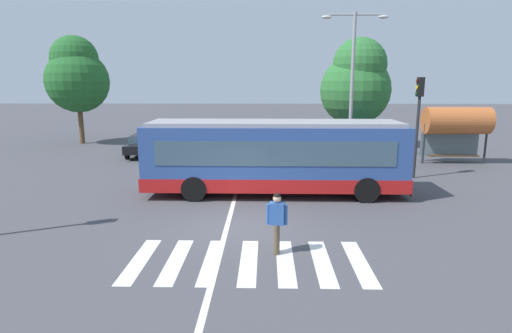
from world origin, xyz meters
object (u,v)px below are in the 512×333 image
(parked_car_silver, at_px, (188,142))
(background_tree_left, at_px, (77,75))
(pedestrian_crossing_street, at_px, (277,220))
(parked_car_red, at_px, (314,144))
(traffic_light_far_corner, at_px, (418,112))
(background_tree_right, at_px, (356,83))
(bus_stop_shelter, at_px, (457,122))
(city_transit_bus, at_px, (275,157))
(parked_car_blue, at_px, (355,144))
(parked_car_white, at_px, (231,143))
(twin_arm_street_lamp, at_px, (353,71))
(parked_car_charcoal, at_px, (273,144))
(parked_car_black, at_px, (145,143))

(parked_car_silver, distance_m, background_tree_left, 11.10)
(pedestrian_crossing_street, distance_m, background_tree_left, 25.57)
(pedestrian_crossing_street, xyz_separation_m, parked_car_red, (2.77, 15.53, -0.20))
(parked_car_red, height_order, traffic_light_far_corner, traffic_light_far_corner)
(background_tree_right, bearing_deg, parked_car_silver, -164.61)
(pedestrian_crossing_street, relative_size, traffic_light_far_corner, 0.35)
(traffic_light_far_corner, relative_size, bus_stop_shelter, 1.33)
(parked_car_red, distance_m, traffic_light_far_corner, 7.88)
(background_tree_right, bearing_deg, background_tree_left, 175.86)
(city_transit_bus, height_order, parked_car_blue, city_transit_bus)
(parked_car_silver, xyz_separation_m, background_tree_right, (11.47, 3.16, 3.83))
(parked_car_silver, distance_m, parked_car_white, 2.88)
(parked_car_blue, relative_size, bus_stop_shelter, 1.26)
(parked_car_blue, relative_size, twin_arm_street_lamp, 0.54)
(parked_car_charcoal, distance_m, parked_car_blue, 5.23)
(city_transit_bus, distance_m, parked_car_white, 10.10)
(background_tree_left, bearing_deg, parked_car_blue, -13.89)
(pedestrian_crossing_street, xyz_separation_m, background_tree_right, (6.05, 19.16, 3.62))
(parked_car_white, height_order, twin_arm_street_lamp, twin_arm_street_lamp)
(city_transit_bus, relative_size, parked_car_blue, 2.35)
(parked_car_black, xyz_separation_m, parked_car_blue, (13.45, 0.26, 0.00))
(bus_stop_shelter, relative_size, background_tree_left, 0.45)
(traffic_light_far_corner, bearing_deg, background_tree_left, 152.23)
(parked_car_silver, xyz_separation_m, background_tree_left, (-9.07, 4.65, 4.40))
(pedestrian_crossing_street, xyz_separation_m, background_tree_left, (-14.49, 20.65, 4.20))
(city_transit_bus, distance_m, pedestrian_crossing_street, 6.24)
(parked_car_silver, relative_size, parked_car_red, 0.98)
(parked_car_white, relative_size, twin_arm_street_lamp, 0.54)
(pedestrian_crossing_street, height_order, parked_car_charcoal, pedestrian_crossing_street)
(parked_car_silver, distance_m, parked_car_charcoal, 5.61)
(background_tree_right, bearing_deg, parked_car_black, -165.35)
(parked_car_charcoal, bearing_deg, bus_stop_shelter, -12.49)
(bus_stop_shelter, bearing_deg, traffic_light_far_corner, -133.25)
(traffic_light_far_corner, bearing_deg, parked_car_charcoal, 137.95)
(city_transit_bus, bearing_deg, pedestrian_crossing_street, -90.55)
(parked_car_red, bearing_deg, parked_car_white, 175.69)
(parked_car_white, bearing_deg, bus_stop_shelter, -11.87)
(city_transit_bus, xyz_separation_m, traffic_light_far_corner, (6.91, 3.14, 1.66))
(parked_car_charcoal, distance_m, bus_stop_shelter, 10.78)
(twin_arm_street_lamp, bearing_deg, bus_stop_shelter, -9.90)
(parked_car_blue, xyz_separation_m, traffic_light_far_corner, (1.58, -6.38, 2.48))
(parked_car_silver, height_order, bus_stop_shelter, bus_stop_shelter)
(parked_car_charcoal, bearing_deg, parked_car_silver, 174.68)
(city_transit_bus, bearing_deg, twin_arm_street_lamp, 59.60)
(parked_car_silver, xyz_separation_m, twin_arm_street_lamp, (10.16, -1.81, 4.48))
(parked_car_white, height_order, background_tree_left, background_tree_left)
(bus_stop_shelter, bearing_deg, background_tree_left, 163.40)
(city_transit_bus, xyz_separation_m, parked_car_white, (-2.60, 9.72, -0.82))
(city_transit_bus, bearing_deg, parked_car_white, 104.97)
(city_transit_bus, height_order, parked_car_black, city_transit_bus)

